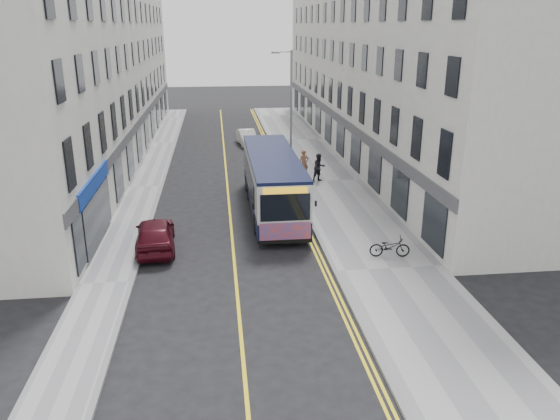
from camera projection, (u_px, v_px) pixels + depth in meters
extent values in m
plane|color=black|center=(235.00, 266.00, 22.62)|extent=(140.00, 140.00, 0.00)
cube|color=gray|center=(326.00, 181.00, 34.57)|extent=(4.50, 64.00, 0.12)
cube|color=gray|center=(145.00, 187.00, 33.33)|extent=(2.00, 64.00, 0.12)
cube|color=slate|center=(291.00, 182.00, 34.32)|extent=(0.18, 64.00, 0.13)
cube|color=slate|center=(162.00, 187.00, 33.44)|extent=(0.18, 64.00, 0.13)
cube|color=yellow|center=(227.00, 185.00, 33.90)|extent=(0.12, 64.00, 0.01)
cube|color=yellow|center=(284.00, 184.00, 34.29)|extent=(0.10, 64.00, 0.01)
cube|color=yellow|center=(287.00, 183.00, 34.31)|extent=(0.10, 64.00, 0.01)
cube|color=silver|center=(373.00, 66.00, 41.53)|extent=(6.00, 46.00, 13.00)
cube|color=silver|center=(96.00, 68.00, 39.28)|extent=(6.00, 46.00, 13.00)
cylinder|color=gray|center=(291.00, 115.00, 34.96)|extent=(0.14, 0.14, 8.00)
cylinder|color=gray|center=(283.00, 52.00, 33.65)|extent=(1.00, 0.08, 0.08)
cube|color=gray|center=(275.00, 53.00, 33.61)|extent=(0.50, 0.18, 0.12)
cube|color=black|center=(273.00, 197.00, 28.96)|extent=(2.42, 10.65, 0.87)
cube|color=silver|center=(273.00, 174.00, 28.54)|extent=(2.42, 10.65, 1.74)
cube|color=black|center=(272.00, 156.00, 28.24)|extent=(2.44, 10.65, 0.15)
cube|color=black|center=(248.00, 175.00, 29.02)|extent=(0.04, 8.32, 1.11)
cube|color=black|center=(294.00, 174.00, 29.29)|extent=(0.04, 8.32, 1.11)
cube|color=black|center=(285.00, 208.00, 23.55)|extent=(2.18, 0.04, 1.21)
cube|color=red|center=(285.00, 233.00, 23.92)|extent=(2.27, 0.04, 0.92)
cube|color=gold|center=(285.00, 191.00, 23.29)|extent=(1.94, 0.04, 0.27)
cylinder|color=black|center=(257.00, 224.00, 25.93)|extent=(0.27, 0.97, 0.97)
cylinder|color=black|center=(302.00, 222.00, 26.18)|extent=(0.27, 0.97, 0.97)
cylinder|color=black|center=(250.00, 192.00, 30.94)|extent=(0.27, 0.97, 0.97)
cylinder|color=black|center=(288.00, 191.00, 31.18)|extent=(0.27, 0.97, 0.97)
cylinder|color=black|center=(248.00, 183.00, 32.58)|extent=(0.27, 0.97, 0.97)
cylinder|color=black|center=(284.00, 182.00, 32.82)|extent=(0.27, 0.97, 0.97)
imported|color=black|center=(390.00, 247.00, 23.07)|extent=(1.77, 0.81, 0.89)
imported|color=brown|center=(304.00, 163.00, 35.23)|extent=(0.67, 0.47, 1.73)
imported|color=black|center=(319.00, 168.00, 34.14)|extent=(1.05, 0.95, 1.76)
imported|color=silver|center=(247.00, 137.00, 45.18)|extent=(1.76, 3.89, 1.24)
imported|color=#440B15|center=(155.00, 234.00, 24.08)|extent=(1.99, 4.30, 1.43)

